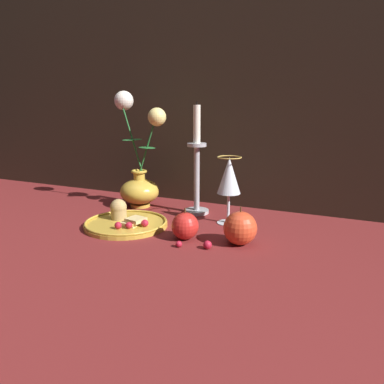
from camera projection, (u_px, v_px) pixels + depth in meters
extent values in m
plane|color=maroon|center=(162.00, 224.00, 1.03)|extent=(2.40, 2.40, 0.00)
cube|color=#2D2319|center=(204.00, 13.00, 1.16)|extent=(2.40, 0.04, 1.20)
cylinder|color=gold|center=(140.00, 205.00, 1.22)|extent=(0.06, 0.06, 0.01)
ellipsoid|color=gold|center=(140.00, 191.00, 1.21)|extent=(0.13, 0.13, 0.08)
cylinder|color=gold|center=(139.00, 177.00, 1.20)|extent=(0.04, 0.04, 0.04)
torus|color=gold|center=(139.00, 171.00, 1.19)|extent=(0.05, 0.05, 0.01)
cylinder|color=#23662D|center=(131.00, 136.00, 1.19)|extent=(0.06, 0.02, 0.22)
ellipsoid|color=#23662D|center=(132.00, 140.00, 1.19)|extent=(0.07, 0.08, 0.00)
sphere|color=silver|center=(124.00, 101.00, 1.18)|extent=(0.06, 0.06, 0.06)
cylinder|color=#23662D|center=(148.00, 145.00, 1.16)|extent=(0.07, 0.01, 0.17)
ellipsoid|color=#23662D|center=(147.00, 148.00, 1.16)|extent=(0.08, 0.06, 0.00)
sphere|color=#EFD67A|center=(157.00, 117.00, 1.13)|extent=(0.06, 0.06, 0.06)
cylinder|color=gold|center=(126.00, 225.00, 1.02)|extent=(0.23, 0.23, 0.01)
torus|color=gold|center=(126.00, 222.00, 1.02)|extent=(0.22, 0.22, 0.01)
cylinder|color=tan|center=(119.00, 213.00, 1.05)|extent=(0.04, 0.04, 0.03)
sphere|color=tan|center=(118.00, 207.00, 1.04)|extent=(0.05, 0.05, 0.05)
cube|color=#DBBC7A|center=(131.00, 223.00, 1.00)|extent=(0.04, 0.04, 0.01)
cube|color=#DBBC7A|center=(136.00, 220.00, 0.99)|extent=(0.05, 0.05, 0.01)
sphere|color=#AD192D|center=(118.00, 225.00, 0.96)|extent=(0.02, 0.02, 0.02)
sphere|color=#AD192D|center=(129.00, 225.00, 0.97)|extent=(0.02, 0.02, 0.02)
sphere|color=#AD192D|center=(145.00, 223.00, 0.98)|extent=(0.02, 0.02, 0.02)
cylinder|color=silver|center=(228.00, 222.00, 1.05)|extent=(0.06, 0.06, 0.00)
cylinder|color=silver|center=(228.00, 208.00, 1.04)|extent=(0.01, 0.01, 0.08)
cone|color=silver|center=(229.00, 175.00, 1.02)|extent=(0.06, 0.06, 0.10)
cone|color=maroon|center=(229.00, 181.00, 1.02)|extent=(0.06, 0.06, 0.07)
torus|color=gold|center=(229.00, 157.00, 1.00)|extent=(0.07, 0.07, 0.00)
cylinder|color=#A3A3A8|center=(197.00, 211.00, 1.14)|extent=(0.07, 0.07, 0.01)
cylinder|color=#A3A3A8|center=(197.00, 179.00, 1.12)|extent=(0.02, 0.02, 0.19)
cylinder|color=#A3A3A8|center=(197.00, 145.00, 1.10)|extent=(0.06, 0.06, 0.01)
cylinder|color=silver|center=(197.00, 124.00, 1.09)|extent=(0.02, 0.02, 0.11)
cylinder|color=black|center=(197.00, 103.00, 1.07)|extent=(0.00, 0.00, 0.01)
sphere|color=red|center=(185.00, 226.00, 0.91)|extent=(0.07, 0.07, 0.07)
cylinder|color=#4C3319|center=(185.00, 210.00, 0.91)|extent=(0.00, 0.00, 0.01)
sphere|color=#D14223|center=(240.00, 228.00, 0.88)|extent=(0.08, 0.08, 0.08)
cylinder|color=#4C3319|center=(241.00, 209.00, 0.87)|extent=(0.00, 0.00, 0.01)
sphere|color=#AD192D|center=(253.00, 228.00, 0.98)|extent=(0.02, 0.02, 0.02)
sphere|color=#AD192D|center=(208.00, 245.00, 0.86)|extent=(0.02, 0.02, 0.02)
sphere|color=#AD192D|center=(179.00, 244.00, 0.87)|extent=(0.02, 0.02, 0.02)
sphere|color=#AD192D|center=(183.00, 217.00, 1.07)|extent=(0.02, 0.02, 0.02)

